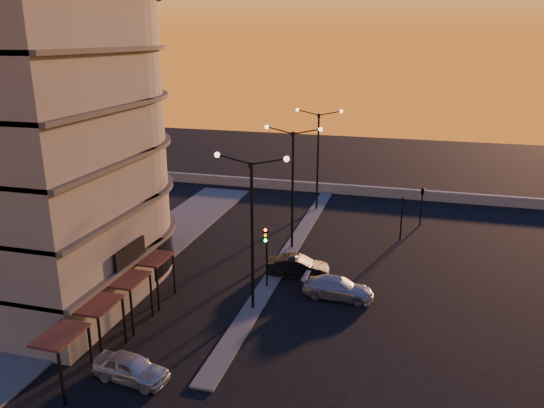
{
  "coord_description": "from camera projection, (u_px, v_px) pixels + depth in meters",
  "views": [
    {
      "loc": [
        8.75,
        -27.15,
        15.62
      ],
      "look_at": [
        -0.77,
        7.05,
        4.43
      ],
      "focal_mm": 35.0,
      "sensor_mm": 36.0,
      "label": 1
    }
  ],
  "objects": [
    {
      "name": "sidewalk_west",
      "position": [
        131.0,
        263.0,
        38.22
      ],
      "size": [
        5.0,
        40.0,
        0.12
      ],
      "primitive_type": "cube",
      "color": "#535351",
      "rests_on": "ground"
    },
    {
      "name": "car_hatchback",
      "position": [
        131.0,
        368.0,
        25.11
      ],
      "size": [
        3.95,
        1.99,
        1.29
      ],
      "primitive_type": "imported",
      "rotation": [
        0.0,
        0.0,
        1.45
      ],
      "color": "#B0B4B8",
      "rests_on": "ground"
    },
    {
      "name": "signal_east_a",
      "position": [
        402.0,
        218.0,
        42.12
      ],
      "size": [
        0.13,
        0.16,
        3.6
      ],
      "color": "black",
      "rests_on": "ground"
    },
    {
      "name": "streetlamp_near",
      "position": [
        252.0,
        221.0,
        30.2
      ],
      "size": [
        4.32,
        0.32,
        9.51
      ],
      "color": "black",
      "rests_on": "ground"
    },
    {
      "name": "streetlamp_mid",
      "position": [
        293.0,
        178.0,
        39.39
      ],
      "size": [
        4.32,
        0.32,
        9.51
      ],
      "color": "black",
      "rests_on": "ground"
    },
    {
      "name": "car_sedan",
      "position": [
        298.0,
        266.0,
        36.14
      ],
      "size": [
        4.29,
        1.76,
        1.38
      ],
      "primitive_type": "imported",
      "rotation": [
        0.0,
        0.0,
        1.64
      ],
      "color": "black",
      "rests_on": "ground"
    },
    {
      "name": "building",
      "position": [
        30.0,
        102.0,
        31.91
      ],
      "size": [
        14.35,
        17.08,
        25.0
      ],
      "color": "slate",
      "rests_on": "ground"
    },
    {
      "name": "streetlamp_far",
      "position": [
        318.0,
        152.0,
        48.58
      ],
      "size": [
        4.32,
        0.32,
        9.51
      ],
      "color": "black",
      "rests_on": "ground"
    },
    {
      "name": "ground",
      "position": [
        253.0,
        309.0,
        31.88
      ],
      "size": [
        120.0,
        120.0,
        0.0
      ],
      "primitive_type": "plane",
      "color": "black",
      "rests_on": "ground"
    },
    {
      "name": "parapet",
      "position": [
        346.0,
        189.0,
        55.11
      ],
      "size": [
        44.0,
        0.5,
        1.0
      ],
      "primitive_type": "cube",
      "color": "gray",
      "rests_on": "ground"
    },
    {
      "name": "traffic_light_main",
      "position": [
        266.0,
        247.0,
        33.65
      ],
      "size": [
        0.28,
        0.44,
        4.25
      ],
      "color": "black",
      "rests_on": "ground"
    },
    {
      "name": "car_wagon",
      "position": [
        338.0,
        288.0,
        33.13
      ],
      "size": [
        4.54,
        2.01,
        1.29
      ],
      "primitive_type": "imported",
      "rotation": [
        0.0,
        0.0,
        1.53
      ],
      "color": "#A9ACB1",
      "rests_on": "ground"
    },
    {
      "name": "median",
      "position": [
        292.0,
        247.0,
        41.05
      ],
      "size": [
        1.2,
        36.0,
        0.12
      ],
      "primitive_type": "cube",
      "color": "#535351",
      "rests_on": "ground"
    },
    {
      "name": "signal_east_b",
      "position": [
        423.0,
        191.0,
        45.06
      ],
      "size": [
        0.42,
        1.99,
        3.6
      ],
      "color": "black",
      "rests_on": "ground"
    }
  ]
}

